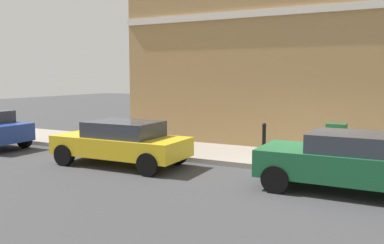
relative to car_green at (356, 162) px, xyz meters
name	(u,v)px	position (x,y,z in m)	size (l,w,h in m)	color
ground	(312,180)	(0.77, 1.10, -0.73)	(80.00, 80.00, 0.00)	#38383A
sidewalk	(155,147)	(2.58, 7.10, -0.65)	(2.79, 30.00, 0.15)	gray
corner_building	(275,54)	(7.51, 4.15, 2.86)	(7.18, 10.11, 7.18)	#9E7A4C
car_green	(356,162)	(0.00, 0.00, 0.00)	(1.89, 4.35, 1.38)	#195933
car_yellow	(122,142)	(-0.13, 6.51, -0.02)	(1.91, 4.09, 1.33)	gold
utility_cabinet	(336,145)	(2.50, 0.80, -0.05)	(0.46, 0.61, 1.15)	#1E4C28
bollard_near_cabinet	(264,138)	(2.60, 2.99, -0.02)	(0.14, 0.14, 1.04)	black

